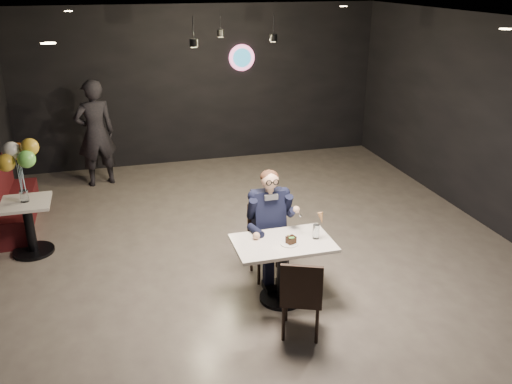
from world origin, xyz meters
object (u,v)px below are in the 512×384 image
object	(u,v)px
side_table	(30,226)
seated_man	(269,223)
chair_far	(268,243)
main_table	(282,271)
balloon_vase	(24,196)
chair_near	(302,294)
sundae_glass	(316,232)
passerby	(96,133)
booth_bench	(14,197)

from	to	relation	value
side_table	seated_man	bearing A→B (deg)	-26.29
chair_far	main_table	bearing A→B (deg)	-90.00
balloon_vase	side_table	bearing A→B (deg)	0.00
chair_near	sundae_glass	size ratio (longest dim) A/B	5.44
passerby	sundae_glass	bearing A→B (deg)	103.59
sundae_glass	passerby	xyz separation A→B (m)	(-2.36, 4.42, 0.10)
main_table	side_table	distance (m)	3.51
sundae_glass	balloon_vase	world-z (taller)	sundae_glass
sundae_glass	chair_far	bearing A→B (deg)	123.64
main_table	seated_man	distance (m)	0.65
seated_man	booth_bench	size ratio (longest dim) A/B	0.80
booth_bench	sundae_glass	bearing A→B (deg)	-40.02
side_table	balloon_vase	xyz separation A→B (m)	(0.00, 0.00, 0.44)
booth_bench	passerby	bearing A→B (deg)	49.41
chair_near	passerby	size ratio (longest dim) A/B	0.49
chair_near	passerby	xyz separation A→B (m)	(-1.98, 5.04, 0.48)
seated_man	balloon_vase	size ratio (longest dim) A/B	9.23
booth_bench	balloon_vase	bearing A→B (deg)	-73.30
balloon_vase	passerby	world-z (taller)	passerby
chair_near	sundae_glass	distance (m)	0.81
chair_far	sundae_glass	world-z (taller)	same
side_table	passerby	bearing A→B (deg)	69.26
chair_far	side_table	distance (m)	3.23
seated_man	balloon_vase	distance (m)	3.23
chair_far	chair_near	distance (m)	1.19
seated_man	sundae_glass	bearing A→B (deg)	-56.36
chair_near	seated_man	xyz separation A→B (m)	(0.00, 1.19, 0.26)
balloon_vase	passerby	distance (m)	2.59
chair_far	side_table	world-z (taller)	chair_far
main_table	chair_near	bearing A→B (deg)	-90.00
chair_near	side_table	distance (m)	3.90
main_table	chair_far	size ratio (longest dim) A/B	1.20
seated_man	booth_bench	xyz separation A→B (m)	(-3.20, 2.43, -0.27)
main_table	booth_bench	world-z (taller)	booth_bench
balloon_vase	booth_bench	bearing A→B (deg)	106.70
chair_near	side_table	size ratio (longest dim) A/B	1.18
main_table	chair_far	bearing A→B (deg)	90.00
chair_near	booth_bench	size ratio (longest dim) A/B	0.51
chair_far	passerby	distance (m)	4.35
sundae_glass	side_table	size ratio (longest dim) A/B	0.22
chair_near	passerby	distance (m)	5.43
side_table	passerby	size ratio (longest dim) A/B	0.42
main_table	chair_far	world-z (taller)	chair_far
seated_man	side_table	bearing A→B (deg)	153.71
booth_bench	side_table	bearing A→B (deg)	-73.30
side_table	balloon_vase	size ratio (longest dim) A/B	4.99
main_table	chair_far	xyz separation A→B (m)	(-0.00, 0.55, 0.09)
main_table	booth_bench	bearing A→B (deg)	136.99
main_table	side_table	size ratio (longest dim) A/B	1.41
chair_far	chair_near	xyz separation A→B (m)	(0.00, -1.19, 0.00)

